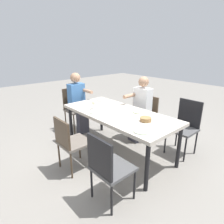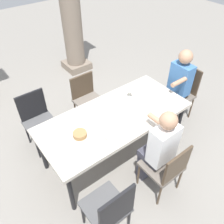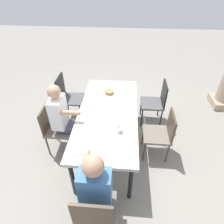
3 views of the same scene
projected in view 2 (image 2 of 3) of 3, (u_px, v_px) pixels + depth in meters
The scene contains 24 objects.
ground_plane at pixel (114, 152), 3.63m from camera, with size 16.00×16.00×0.00m, color gray.
dining_table at pixel (115, 119), 3.16m from camera, with size 2.09×0.94×0.77m.
chair_west_north at pixel (37, 118), 3.47m from camera, with size 0.44×0.44×0.91m.
chair_west_south at pixel (110, 209), 2.38m from camera, with size 0.44×0.44×0.97m.
chair_mid_north at pixel (87, 97), 3.88m from camera, with size 0.44×0.44×0.86m.
chair_mid_south at pixel (167, 167), 2.82m from camera, with size 0.44×0.44×0.87m.
chair_head_east at pixel (182, 90), 3.94m from camera, with size 0.44×0.44×0.96m.
diner_woman_green at pixel (158, 148), 2.80m from camera, with size 0.35×0.49×1.30m.
diner_man_white at pixel (177, 86), 3.75m from camera, with size 0.50×0.35×1.32m.
stone_column_centre at pixel (70, 4), 4.61m from camera, with size 0.54×0.54×2.93m.
plate_0 at pixel (53, 128), 2.94m from camera, with size 0.24×0.24×0.02m.
fork_0 at pixel (42, 133), 2.87m from camera, with size 0.02×0.17×0.01m, color silver.
spoon_0 at pixel (63, 123), 3.01m from camera, with size 0.02×0.17×0.01m, color silver.
plate_1 at pixel (114, 135), 2.84m from camera, with size 0.23×0.23×0.02m.
fork_1 at pixel (104, 141), 2.78m from camera, with size 0.02×0.17×0.01m, color silver.
spoon_1 at pixel (123, 130), 2.91m from camera, with size 0.02×0.17×0.01m, color silver.
plate_2 at pixel (117, 97), 3.41m from camera, with size 0.22×0.22×0.02m.
wine_glass_2 at pixel (130, 91), 3.35m from camera, with size 0.08×0.08×0.16m.
fork_2 at pixel (109, 102), 3.34m from camera, with size 0.02×0.17×0.01m, color silver.
spoon_2 at pixel (124, 94), 3.48m from camera, with size 0.02×0.17×0.01m, color silver.
plate_3 at pixel (170, 104), 3.30m from camera, with size 0.24×0.24×0.02m.
fork_3 at pixel (163, 108), 3.23m from camera, with size 0.02×0.17×0.01m, color silver.
spoon_3 at pixel (177, 100), 3.37m from camera, with size 0.02×0.17×0.01m, color silver.
bread_basket at pixel (80, 134), 2.82m from camera, with size 0.17×0.17×0.06m, color #9E7547.
Camera 2 is at (-1.45, -1.80, 2.87)m, focal length 37.15 mm.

